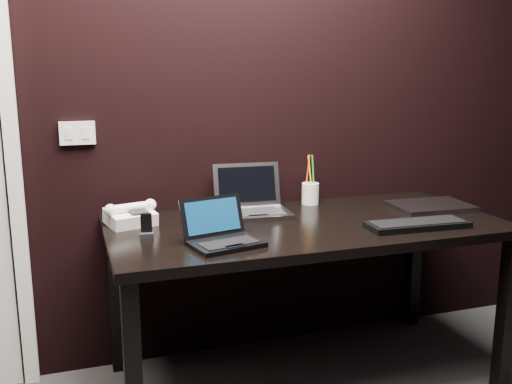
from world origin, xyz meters
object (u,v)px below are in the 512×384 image
object	(u,v)px
silver_laptop	(252,205)
mobile_phone	(146,228)
ext_keyboard	(417,224)
desk_phone	(130,216)
netbook	(222,236)
desk	(306,240)
pen_cup	(310,193)
closed_laptop	(431,206)

from	to	relation	value
silver_laptop	mobile_phone	world-z (taller)	silver_laptop
ext_keyboard	desk_phone	bearing A→B (deg)	159.65
netbook	mobile_phone	xyz separation A→B (m)	(-0.26, 0.19, 0.00)
desk	desk_phone	bearing A→B (deg)	164.80
silver_laptop	pen_cup	bearing A→B (deg)	17.59
silver_laptop	desk_phone	bearing A→B (deg)	-178.59
netbook	silver_laptop	bearing A→B (deg)	58.17
mobile_phone	pen_cup	xyz separation A→B (m)	(0.85, 0.32, 0.02)
desk_phone	ext_keyboard	bearing A→B (deg)	-20.35
desk	netbook	xyz separation A→B (m)	(-0.43, -0.19, 0.11)
closed_laptop	mobile_phone	xyz separation A→B (m)	(-1.35, -0.05, 0.02)
closed_laptop	desk_phone	xyz separation A→B (m)	(-1.39, 0.16, 0.03)
desk	mobile_phone	size ratio (longest dim) A/B	18.07
silver_laptop	pen_cup	size ratio (longest dim) A/B	1.37
netbook	ext_keyboard	bearing A→B (deg)	-2.17
mobile_phone	pen_cup	size ratio (longest dim) A/B	0.38
desk	closed_laptop	distance (m)	0.67
silver_laptop	desk_phone	world-z (taller)	silver_laptop
desk_phone	mobile_phone	world-z (taller)	desk_phone
desk	mobile_phone	distance (m)	0.70
netbook	pen_cup	distance (m)	0.78
ext_keyboard	closed_laptop	bearing A→B (deg)	46.43
pen_cup	silver_laptop	bearing A→B (deg)	-162.41
silver_laptop	closed_laptop	size ratio (longest dim) A/B	0.90
ext_keyboard	mobile_phone	world-z (taller)	mobile_phone
desk	desk_phone	distance (m)	0.77
desk	desk_phone	size ratio (longest dim) A/B	7.24
desk	ext_keyboard	size ratio (longest dim) A/B	3.83
desk	ext_keyboard	bearing A→B (deg)	-28.75
desk_phone	mobile_phone	distance (m)	0.21
silver_laptop	closed_laptop	bearing A→B (deg)	-11.41
silver_laptop	desk_phone	size ratio (longest dim) A/B	1.43
desk	ext_keyboard	distance (m)	0.47
ext_keyboard	closed_laptop	distance (m)	0.37
silver_laptop	desk	bearing A→B (deg)	-49.66
netbook	ext_keyboard	size ratio (longest dim) A/B	0.69
netbook	closed_laptop	bearing A→B (deg)	12.11
silver_laptop	closed_laptop	world-z (taller)	silver_laptop
silver_laptop	closed_laptop	xyz separation A→B (m)	(0.84, -0.17, -0.03)
desk	pen_cup	distance (m)	0.38
silver_laptop	ext_keyboard	distance (m)	0.73
netbook	mobile_phone	world-z (taller)	netbook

